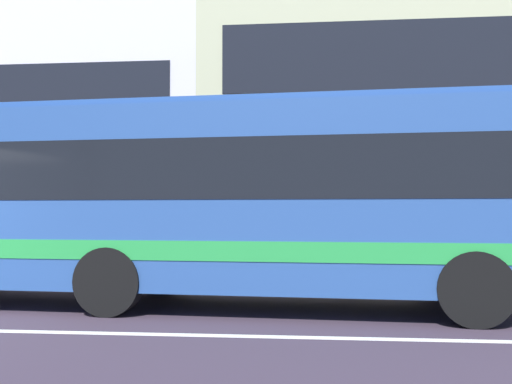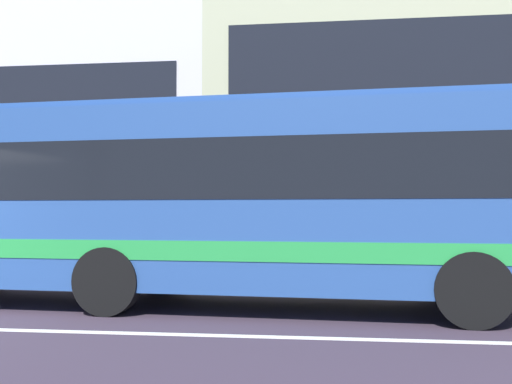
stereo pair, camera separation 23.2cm
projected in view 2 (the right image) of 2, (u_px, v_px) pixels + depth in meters
apartment_block_left at (1, 141)px, 24.91m from camera, size 20.50×11.88×9.25m
apartment_block_right at (498, 113)px, 22.43m from camera, size 21.28×11.88×10.81m
transit_bus at (176, 197)px, 9.35m from camera, size 10.97×3.20×3.20m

